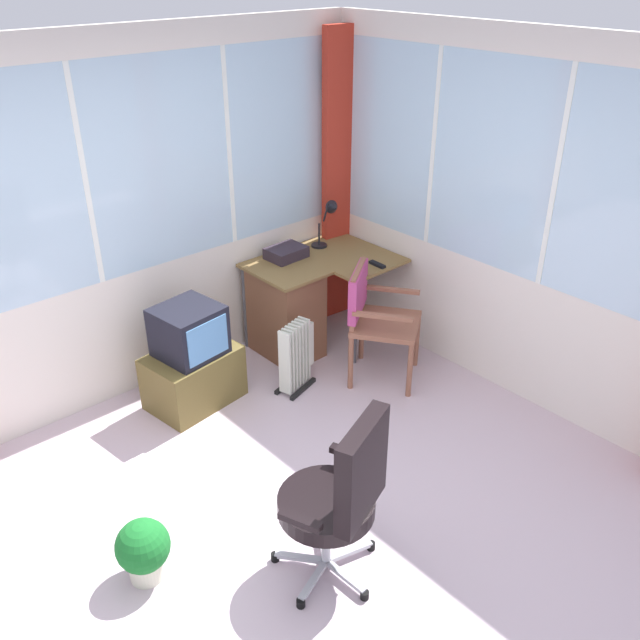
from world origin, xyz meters
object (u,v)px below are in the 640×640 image
(desk_lamp, at_px, (330,216))
(tv_on_stand, at_px, (192,361))
(potted_plant, at_px, (143,549))
(paper_tray, at_px, (286,253))
(desk, at_px, (289,307))
(wooden_armchair, at_px, (371,309))
(space_heater, at_px, (297,355))
(office_chair, at_px, (341,493))
(tv_remote, at_px, (377,264))

(desk_lamp, height_order, tv_on_stand, desk_lamp)
(tv_on_stand, distance_m, potted_plant, 1.60)
(paper_tray, height_order, potted_plant, paper_tray)
(desk_lamp, xyz_separation_m, potted_plant, (-2.57, -1.39, -0.81))
(desk_lamp, xyz_separation_m, tv_on_stand, (-1.51, -0.21, -0.66))
(desk, xyz_separation_m, wooden_armchair, (0.22, -0.69, 0.18))
(space_heater, relative_size, potted_plant, 1.49)
(office_chair, height_order, space_heater, office_chair)
(paper_tray, bearing_deg, space_heater, -123.82)
(desk_lamp, bearing_deg, tv_remote, -89.50)
(tv_remote, height_order, paper_tray, paper_tray)
(tv_remote, relative_size, wooden_armchair, 0.17)
(tv_on_stand, bearing_deg, desk_lamp, 7.75)
(paper_tray, relative_size, tv_on_stand, 0.39)
(desk, height_order, desk_lamp, desk_lamp)
(desk, xyz_separation_m, potted_plant, (-2.04, -1.29, -0.20))
(tv_on_stand, height_order, space_heater, tv_on_stand)
(desk, distance_m, tv_remote, 0.78)
(desk_lamp, bearing_deg, space_heater, -146.37)
(tv_remote, height_order, office_chair, office_chair)
(office_chair, bearing_deg, desk, 57.09)
(wooden_armchair, bearing_deg, paper_tray, 97.93)
(office_chair, xyz_separation_m, potted_plant, (-0.78, 0.66, -0.37))
(tv_remote, xyz_separation_m, wooden_armchair, (-0.32, -0.25, -0.18))
(tv_remote, bearing_deg, office_chair, -138.57)
(office_chair, height_order, potted_plant, office_chair)
(paper_tray, xyz_separation_m, potted_plant, (-2.14, -1.44, -0.59))
(tv_remote, relative_size, space_heater, 0.28)
(office_chair, distance_m, potted_plant, 1.08)
(paper_tray, relative_size, potted_plant, 0.82)
(desk_lamp, height_order, space_heater, desk_lamp)
(paper_tray, bearing_deg, wooden_armchair, -82.07)
(tv_remote, bearing_deg, desk, 142.02)
(space_heater, bearing_deg, desk_lamp, 33.63)
(paper_tray, distance_m, potted_plant, 2.65)
(wooden_armchair, bearing_deg, space_heater, 155.47)
(paper_tray, height_order, office_chair, office_chair)
(desk_lamp, xyz_separation_m, space_heater, (-0.83, -0.56, -0.73))
(desk_lamp, distance_m, office_chair, 2.76)
(wooden_armchair, xyz_separation_m, tv_on_stand, (-1.20, 0.59, -0.23))
(office_chair, bearing_deg, tv_remote, 39.97)
(space_heater, xyz_separation_m, potted_plant, (-1.74, -0.84, -0.08))
(office_chair, bearing_deg, paper_tray, 56.96)
(tv_on_stand, relative_size, space_heater, 1.42)
(desk, distance_m, space_heater, 0.56)
(tv_remote, height_order, space_heater, tv_remote)
(desk_lamp, relative_size, potted_plant, 1.08)
(tv_on_stand, xyz_separation_m, potted_plant, (-1.06, -1.19, -0.14))
(desk, distance_m, desk_lamp, 0.81)
(paper_tray, xyz_separation_m, office_chair, (-1.37, -2.10, -0.22))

